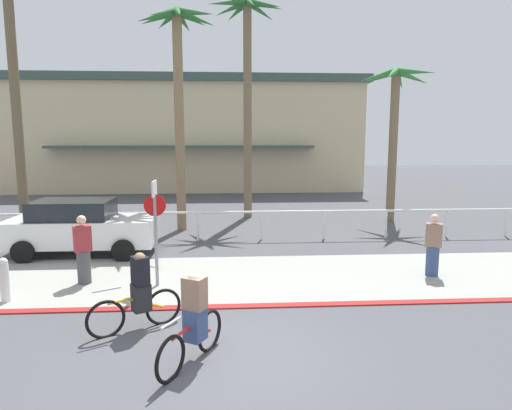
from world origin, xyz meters
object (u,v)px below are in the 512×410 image
Objects in this scene: palm_tree_2 at (247,55)px; pedestrian_1 at (433,248)px; car_white_1 at (81,227)px; pedestrian_0 at (83,252)px; bollard_1 at (4,279)px; cyclist_red_0 at (193,320)px; palm_tree_3 at (394,107)px; stop_sign_bike_lane at (155,218)px; cyclist_yellow_1 at (139,294)px; palm_tree_0 at (13,49)px; palm_tree_1 at (178,62)px.

palm_tree_2 is 5.76× the size of pedestrian_1.
pedestrian_0 reaches higher than car_white_1.
cyclist_red_0 is at bearing -34.11° from bollard_1.
palm_tree_3 is 13.09m from car_white_1.
stop_sign_bike_lane is 1.58× the size of cyclist_red_0.
palm_tree_3 reaches higher than cyclist_yellow_1.
palm_tree_3 is at bearing -12.33° from palm_tree_2.
pedestrian_0 is at bearing 41.55° from bollard_1.
palm_tree_0 is 2.25× the size of car_white_1.
pedestrian_1 reaches higher than bollard_1.
palm_tree_0 is at bearing 110.48° from bollard_1.
pedestrian_0 is at bearing 171.11° from stop_sign_bike_lane.
palm_tree_1 is 12.04m from cyclist_red_0.
palm_tree_2 is (8.82, 2.08, 0.26)m from palm_tree_0.
palm_tree_0 is 5.78× the size of pedestrian_0.
stop_sign_bike_lane reaches higher than cyclist_red_0.
palm_tree_1 is (6.14, -0.58, -0.51)m from palm_tree_0.
palm_tree_0 reaches higher than cyclist_yellow_1.
car_white_1 is at bearing 163.96° from pedestrian_1.
stop_sign_bike_lane is 8.21m from palm_tree_1.
cyclist_yellow_1 is (3.19, -1.60, 0.18)m from bollard_1.
palm_tree_0 is 13.17m from cyclist_yellow_1.
stop_sign_bike_lane reaches higher than pedestrian_1.
stop_sign_bike_lane is at bearing -8.89° from pedestrian_0.
stop_sign_bike_lane reaches higher than cyclist_yellow_1.
palm_tree_3 is 14.27m from cyclist_yellow_1.
palm_tree_0 reaches higher than palm_tree_3.
pedestrian_0 is (-4.42, -9.14, -6.31)m from palm_tree_2.
palm_tree_3 is 3.94× the size of pedestrian_1.
palm_tree_1 is 1.88× the size of car_white_1.
bollard_1 is 0.58× the size of pedestrian_0.
palm_tree_1 is at bearing 74.98° from pedestrian_0.
pedestrian_0 reaches higher than pedestrian_1.
bollard_1 is at bearing -119.14° from palm_tree_2.
palm_tree_2 is 14.77m from cyclist_red_0.
car_white_1 is (0.36, 4.07, 0.35)m from bollard_1.
palm_tree_0 is 6.05× the size of pedestrian_1.
palm_tree_3 is at bearing 36.63° from pedestrian_0.
pedestrian_1 is (5.84, 4.16, 0.06)m from cyclist_red_0.
pedestrian_0 is at bearing 123.87° from cyclist_yellow_1.
cyclist_red_0 reaches higher than bollard_1.
stop_sign_bike_lane is at bearing -49.75° from palm_tree_0.
palm_tree_0 reaches higher than cyclist_red_0.
cyclist_red_0 is at bearing -73.03° from stop_sign_bike_lane.
palm_tree_1 is (-0.07, 6.76, 4.65)m from stop_sign_bike_lane.
stop_sign_bike_lane is 1.50× the size of pedestrian_0.
pedestrian_0 is at bearing 126.02° from cyclist_red_0.
cyclist_red_0 is at bearing -83.34° from palm_tree_1.
car_white_1 is 2.57× the size of pedestrian_0.
stop_sign_bike_lane is 7.07m from pedestrian_1.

